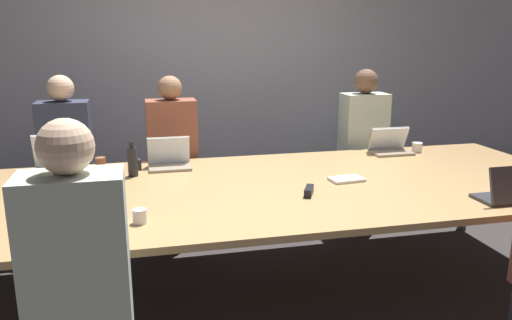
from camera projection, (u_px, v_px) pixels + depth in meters
The scene contains 19 objects.
ground_plane at pixel (263, 289), 3.44m from camera, with size 24.00×24.00×0.00m, color #383333.
curtain_wall at pixel (215, 66), 5.01m from camera, with size 12.00×0.06×2.80m.
conference_table at pixel (263, 192), 3.27m from camera, with size 4.39×1.68×0.75m.
laptop_far_left at pixel (59, 161), 3.57m from camera, with size 0.35×0.27×0.27m.
person_far_left at pixel (68, 165), 4.04m from camera, with size 0.40×0.24×1.41m.
cup_far_left at pixel (101, 164), 3.61m from camera, with size 0.07×0.07×0.10m.
laptop_far_right at pixel (390, 146), 4.15m from camera, with size 0.34×0.22×0.22m.
person_far_right at pixel (362, 149), 4.57m from camera, with size 0.40×0.24×1.42m.
cup_far_right at pixel (417, 147), 4.19m from camera, with size 0.08×0.08×0.08m.
laptop_near_left at pixel (89, 220), 2.44m from camera, with size 0.35×0.25×0.26m.
person_near_left at pixel (80, 298), 1.99m from camera, with size 0.40×0.24×1.41m.
cup_near_left at pixel (140, 216), 2.60m from camera, with size 0.07×0.07×0.08m.
laptop_near_right at pixel (508, 191), 2.92m from camera, with size 0.32×0.23×0.23m.
laptop_far_midleft at pixel (169, 159), 3.69m from camera, with size 0.31×0.22×0.23m.
person_far_midleft at pixel (173, 163), 4.14m from camera, with size 0.40×0.24×1.39m.
cup_far_midleft at pixel (136, 165), 3.63m from camera, with size 0.07×0.07×0.08m.
bottle_far_midleft at pixel (133, 161), 3.46m from camera, with size 0.07×0.07×0.25m.
stapler at pixel (309, 191), 3.07m from camera, with size 0.11×0.15×0.05m.
notebook at pixel (347, 179), 3.37m from camera, with size 0.24×0.16×0.02m.
Camera 1 is at (-0.76, -3.03, 1.70)m, focal length 35.00 mm.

